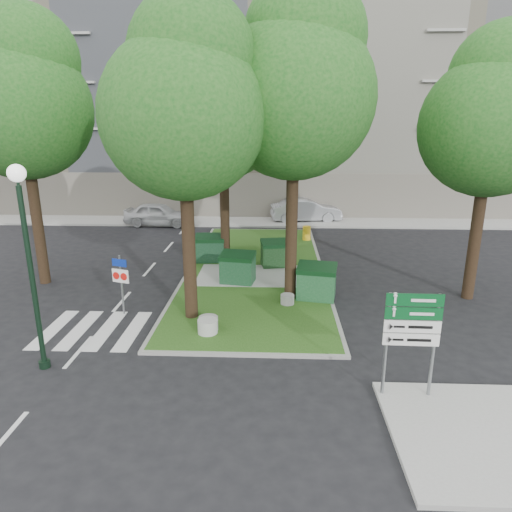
# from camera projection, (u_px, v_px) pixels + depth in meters

# --- Properties ---
(ground) EXTENTS (120.00, 120.00, 0.00)m
(ground) POSITION_uv_depth(u_px,v_px,m) (227.00, 355.00, 13.59)
(ground) COLOR black
(ground) RESTS_ON ground
(median_island) EXTENTS (6.00, 16.00, 0.12)m
(median_island) POSITION_uv_depth(u_px,v_px,m) (256.00, 270.00, 21.22)
(median_island) COLOR #214D16
(median_island) RESTS_ON ground
(median_kerb) EXTENTS (6.30, 16.30, 0.10)m
(median_kerb) POSITION_uv_depth(u_px,v_px,m) (256.00, 270.00, 21.22)
(median_kerb) COLOR gray
(median_kerb) RESTS_ON ground
(sidewalk_corner) EXTENTS (5.00, 4.00, 0.12)m
(sidewalk_corner) POSITION_uv_depth(u_px,v_px,m) (506.00, 437.00, 9.95)
(sidewalk_corner) COLOR #999993
(sidewalk_corner) RESTS_ON ground
(building_sidewalk) EXTENTS (42.00, 3.00, 0.12)m
(building_sidewalk) POSITION_uv_depth(u_px,v_px,m) (255.00, 222.00, 31.30)
(building_sidewalk) COLOR #999993
(building_sidewalk) RESTS_ON ground
(zebra_crossing) EXTENTS (5.00, 3.00, 0.01)m
(zebra_crossing) POSITION_uv_depth(u_px,v_px,m) (120.00, 330.00, 15.18)
(zebra_crossing) COLOR silver
(zebra_crossing) RESTS_ON ground
(apartment_building) EXTENTS (41.00, 12.00, 16.00)m
(apartment_building) POSITION_uv_depth(u_px,v_px,m) (259.00, 104.00, 36.23)
(apartment_building) COLOR tan
(apartment_building) RESTS_ON ground
(tree_median_near_left) EXTENTS (5.20, 5.20, 10.53)m
(tree_median_near_left) POSITION_uv_depth(u_px,v_px,m) (186.00, 100.00, 14.03)
(tree_median_near_left) COLOR black
(tree_median_near_left) RESTS_ON ground
(tree_median_near_right) EXTENTS (5.60, 5.60, 11.46)m
(tree_median_near_right) POSITION_uv_depth(u_px,v_px,m) (297.00, 82.00, 15.61)
(tree_median_near_right) COLOR black
(tree_median_near_right) RESTS_ON ground
(tree_median_mid) EXTENTS (4.80, 4.80, 9.99)m
(tree_median_mid) POSITION_uv_depth(u_px,v_px,m) (225.00, 114.00, 20.33)
(tree_median_mid) COLOR black
(tree_median_mid) RESTS_ON ground
(tree_median_far) EXTENTS (5.80, 5.80, 11.93)m
(tree_median_far) POSITION_uv_depth(u_px,v_px,m) (295.00, 87.00, 22.69)
(tree_median_far) COLOR black
(tree_median_far) RESTS_ON ground
(tree_street_left) EXTENTS (5.40, 5.40, 11.00)m
(tree_street_left) POSITION_uv_depth(u_px,v_px,m) (23.00, 95.00, 17.58)
(tree_street_left) COLOR black
(tree_street_left) RESTS_ON ground
(tree_street_right) EXTENTS (5.00, 5.00, 10.06)m
(tree_street_right) POSITION_uv_depth(u_px,v_px,m) (495.00, 113.00, 16.08)
(tree_street_right) COLOR black
(tree_street_right) RESTS_ON ground
(dumpster_a) EXTENTS (1.48, 1.09, 1.31)m
(dumpster_a) POSITION_uv_depth(u_px,v_px,m) (210.00, 248.00, 22.19)
(dumpster_a) COLOR #0E331B
(dumpster_a) RESTS_ON median_island
(dumpster_b) EXTENTS (1.56, 1.21, 1.32)m
(dumpster_b) POSITION_uv_depth(u_px,v_px,m) (238.00, 268.00, 19.22)
(dumpster_b) COLOR #113A1F
(dumpster_b) RESTS_ON median_island
(dumpster_c) EXTENTS (1.51, 1.18, 1.26)m
(dumpster_c) POSITION_uv_depth(u_px,v_px,m) (276.00, 254.00, 21.40)
(dumpster_c) COLOR black
(dumpster_c) RESTS_ON median_island
(dumpster_d) EXTENTS (1.64, 1.29, 1.37)m
(dumpster_d) POSITION_uv_depth(u_px,v_px,m) (316.00, 282.00, 17.46)
(dumpster_d) COLOR #164823
(dumpster_d) RESTS_ON median_island
(bollard_left) EXTENTS (0.64, 0.64, 0.46)m
(bollard_left) POSITION_uv_depth(u_px,v_px,m) (208.00, 326.00, 14.68)
(bollard_left) COLOR #ABACA6
(bollard_left) RESTS_ON median_island
(bollard_right) EXTENTS (0.51, 0.51, 0.36)m
(bollard_right) POSITION_uv_depth(u_px,v_px,m) (287.00, 299.00, 17.03)
(bollard_right) COLOR gray
(bollard_right) RESTS_ON median_island
(bollard_mid) EXTENTS (0.63, 0.63, 0.45)m
(bollard_mid) POSITION_uv_depth(u_px,v_px,m) (208.00, 323.00, 14.88)
(bollard_mid) COLOR gray
(bollard_mid) RESTS_ON median_island
(litter_bin) EXTENTS (0.46, 0.46, 0.80)m
(litter_bin) POSITION_uv_depth(u_px,v_px,m) (307.00, 233.00, 26.20)
(litter_bin) COLOR yellow
(litter_bin) RESTS_ON median_island
(street_lamp) EXTENTS (0.45, 0.45, 5.67)m
(street_lamp) POSITION_uv_depth(u_px,v_px,m) (27.00, 246.00, 11.90)
(street_lamp) COLOR black
(street_lamp) RESTS_ON ground
(traffic_sign_pole) EXTENTS (0.64, 0.24, 2.21)m
(traffic_sign_pole) POSITION_uv_depth(u_px,v_px,m) (121.00, 277.00, 16.07)
(traffic_sign_pole) COLOR slate
(traffic_sign_pole) RESTS_ON ground
(directional_sign) EXTENTS (1.35, 0.11, 2.69)m
(directional_sign) POSITION_uv_depth(u_px,v_px,m) (412.00, 329.00, 10.94)
(directional_sign) COLOR slate
(directional_sign) RESTS_ON sidewalk_corner
(car_white) EXTENTS (4.58, 2.10, 1.52)m
(car_white) POSITION_uv_depth(u_px,v_px,m) (159.00, 214.00, 30.29)
(car_white) COLOR silver
(car_white) RESTS_ON ground
(car_silver) EXTENTS (4.99, 2.28, 1.59)m
(car_silver) POSITION_uv_depth(u_px,v_px,m) (306.00, 210.00, 31.48)
(car_silver) COLOR #A3A5AB
(car_silver) RESTS_ON ground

